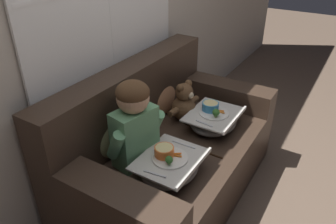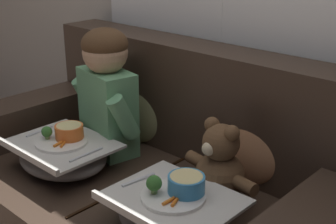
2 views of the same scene
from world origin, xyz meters
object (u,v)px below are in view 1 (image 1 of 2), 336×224
Objects in this scene: teddy_bear at (184,104)px; throw_pillow_behind_child at (112,130)px; lap_tray_teddy at (213,120)px; throw_pillow_behind_teddy at (163,94)px; couch at (167,152)px; lap_tray_child at (170,165)px; child_figure at (134,120)px.

throw_pillow_behind_child is at bearing 162.65° from teddy_bear.
throw_pillow_behind_teddy is at bearing 90.08° from lap_tray_teddy.
teddy_bear is (0.65, -0.20, -0.04)m from throw_pillow_behind_child.
couch reaches higher than lap_tray_child.
lap_tray_child is at bearing -158.30° from teddy_bear.
lap_tray_teddy reaches higher than lap_tray_child.
lap_tray_child is at bearing -179.99° from lap_tray_teddy.
throw_pillow_behind_teddy is 0.82× the size of lap_tray_teddy.
teddy_bear is at bearing 21.70° from lap_tray_child.
throw_pillow_behind_child is 0.88× the size of lap_tray_teddy.
throw_pillow_behind_child is at bearing 89.94° from child_figure.
couch is 0.50m from throw_pillow_behind_child.
teddy_bear is (-0.00, -0.20, -0.04)m from throw_pillow_behind_teddy.
couch is 4.90× the size of teddy_bear.
lap_tray_teddy is at bearing -21.91° from child_figure.
lap_tray_child is (-0.00, -0.46, -0.11)m from throw_pillow_behind_child.
lap_tray_teddy is (0.00, -0.46, -0.10)m from throw_pillow_behind_teddy.
child_figure is at bearing 158.09° from lap_tray_teddy.
teddy_bear is (0.32, 0.03, 0.26)m from couch.
child_figure is at bearing -90.06° from throw_pillow_behind_child.
throw_pillow_behind_teddy is at bearing 35.35° from lap_tray_child.
throw_pillow_behind_teddy reaches higher than lap_tray_child.
throw_pillow_behind_teddy is 0.47m from lap_tray_teddy.
lap_tray_teddy is at bearing -89.70° from teddy_bear.
couch is 2.97× the size of child_figure.
child_figure reaches higher than teddy_bear.
child_figure reaches higher than lap_tray_child.
child_figure is 0.68m from teddy_bear.
lap_tray_teddy is (0.65, -0.46, -0.10)m from throw_pillow_behind_child.
couch is 0.44m from lap_tray_teddy.
child_figure is at bearing -162.95° from throw_pillow_behind_teddy.
throw_pillow_behind_child is 0.68m from teddy_bear.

